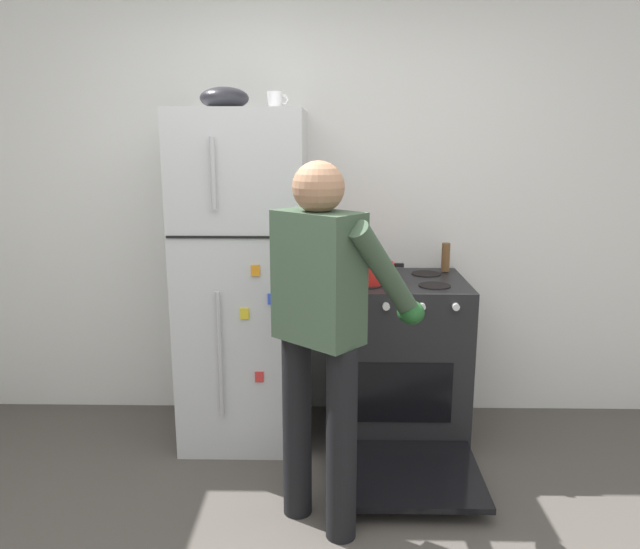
{
  "coord_description": "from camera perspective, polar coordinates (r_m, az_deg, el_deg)",
  "views": [
    {
      "loc": [
        0.12,
        -1.73,
        1.68
      ],
      "look_at": [
        0.06,
        1.32,
        1.0
      ],
      "focal_mm": 34.2,
      "sensor_mm": 36.0,
      "label": 1
    }
  ],
  "objects": [
    {
      "name": "coffee_mug",
      "position": [
        3.36,
        -4.2,
        15.92
      ],
      "size": [
        0.11,
        0.08,
        0.1
      ],
      "color": "silver",
      "rests_on": "refrigerator"
    },
    {
      "name": "person_cook",
      "position": [
        2.55,
        0.4,
        -3.98
      ],
      "size": [
        0.67,
        0.7,
        1.6
      ],
      "color": "black",
      "rests_on": "ground"
    },
    {
      "name": "stove_range",
      "position": [
        3.52,
        7.06,
        -7.98
      ],
      "size": [
        0.76,
        1.23,
        0.92
      ],
      "color": "black",
      "rests_on": "ground"
    },
    {
      "name": "kitchen_wall_back",
      "position": [
        3.69,
        -0.78,
        7.46
      ],
      "size": [
        6.0,
        0.1,
        2.7
      ],
      "primitive_type": "cube",
      "color": "white",
      "rests_on": "ground"
    },
    {
      "name": "red_pot",
      "position": [
        3.33,
        4.63,
        0.28
      ],
      "size": [
        0.37,
        0.27,
        0.1
      ],
      "color": "red",
      "rests_on": "stove_range"
    },
    {
      "name": "pepper_mill",
      "position": [
        3.62,
        11.67,
        1.59
      ],
      "size": [
        0.05,
        0.05,
        0.17
      ],
      "primitive_type": "cylinder",
      "color": "brown",
      "rests_on": "stove_range"
    },
    {
      "name": "refrigerator",
      "position": [
        3.42,
        -7.06,
        -0.45
      ],
      "size": [
        0.68,
        0.72,
        1.83
      ],
      "color": "silver",
      "rests_on": "ground"
    },
    {
      "name": "mixing_bowl",
      "position": [
        3.35,
        -8.94,
        15.99
      ],
      "size": [
        0.26,
        0.26,
        0.11
      ],
      "primitive_type": "ellipsoid",
      "color": "black",
      "rests_on": "refrigerator"
    }
  ]
}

